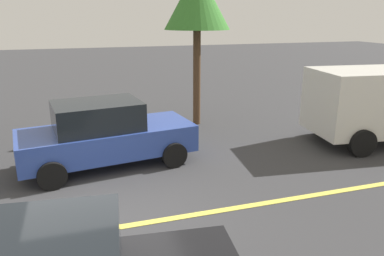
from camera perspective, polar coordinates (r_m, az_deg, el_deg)
ground_plane at (r=7.08m, az=-12.55°, el=-14.90°), size 80.00×80.00×0.00m
lane_marking_centre at (r=7.83m, az=10.30°, el=-11.42°), size 28.00×0.16×0.01m
car_blue_far_lane at (r=9.56m, az=-13.21°, el=-0.90°), size 4.47×2.41×1.67m
tree_centre_verge at (r=12.68m, az=0.79°, el=18.95°), size 2.16×2.16×5.15m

